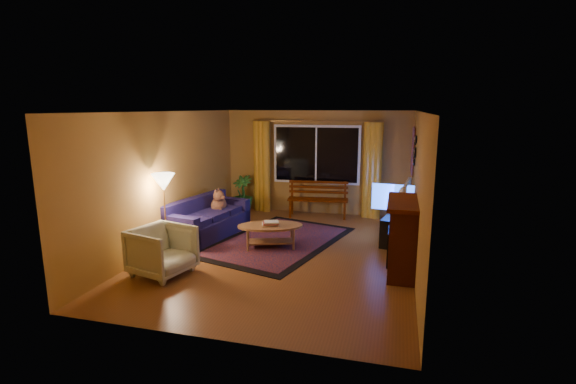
% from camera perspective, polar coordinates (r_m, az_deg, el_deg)
% --- Properties ---
extents(floor, '(4.50, 6.00, 0.02)m').
position_cam_1_polar(floor, '(7.63, -0.58, -8.26)').
color(floor, brown).
rests_on(floor, ground).
extents(ceiling, '(4.50, 6.00, 0.02)m').
position_cam_1_polar(ceiling, '(7.18, -0.63, 11.02)').
color(ceiling, white).
rests_on(ceiling, ground).
extents(wall_back, '(4.50, 0.02, 2.50)m').
position_cam_1_polar(wall_back, '(10.20, 3.92, 4.04)').
color(wall_back, '#B48135').
rests_on(wall_back, ground).
extents(wall_left, '(0.02, 6.00, 2.50)m').
position_cam_1_polar(wall_left, '(8.19, -16.03, 1.78)').
color(wall_left, '#B48135').
rests_on(wall_left, ground).
extents(wall_right, '(0.02, 6.00, 2.50)m').
position_cam_1_polar(wall_right, '(7.06, 17.37, 0.18)').
color(wall_right, '#B48135').
rests_on(wall_right, ground).
extents(window, '(2.00, 0.02, 1.30)m').
position_cam_1_polar(window, '(10.12, 3.87, 5.12)').
color(window, black).
rests_on(window, wall_back).
extents(curtain_rod, '(3.20, 0.03, 0.03)m').
position_cam_1_polar(curtain_rod, '(10.01, 3.88, 9.64)').
color(curtain_rod, '#BF8C3F').
rests_on(curtain_rod, wall_back).
extents(curtain_left, '(0.36, 0.36, 2.24)m').
position_cam_1_polar(curtain_left, '(10.44, -3.53, 3.49)').
color(curtain_left, gold).
rests_on(curtain_left, ground).
extents(curtain_right, '(0.36, 0.36, 2.24)m').
position_cam_1_polar(curtain_right, '(9.93, 11.45, 2.87)').
color(curtain_right, gold).
rests_on(curtain_right, ground).
extents(bench, '(1.45, 0.57, 0.42)m').
position_cam_1_polar(bench, '(9.95, 4.07, -2.23)').
color(bench, '#481600').
rests_on(bench, ground).
extents(potted_plant, '(0.63, 0.63, 0.91)m').
position_cam_1_polar(potted_plant, '(10.45, -6.26, -0.24)').
color(potted_plant, '#235B1E').
rests_on(potted_plant, ground).
extents(sofa, '(1.18, 2.05, 0.78)m').
position_cam_1_polar(sofa, '(8.57, -10.90, -3.45)').
color(sofa, '#1A1444').
rests_on(sofa, ground).
extents(dog, '(0.34, 0.45, 0.48)m').
position_cam_1_polar(dog, '(8.88, -9.46, -1.32)').
color(dog, brown).
rests_on(dog, sofa).
extents(armchair, '(0.94, 0.98, 0.84)m').
position_cam_1_polar(armchair, '(6.82, -16.82, -7.41)').
color(armchair, beige).
rests_on(armchair, ground).
extents(floor_lamp, '(0.29, 0.29, 1.44)m').
position_cam_1_polar(floor_lamp, '(7.66, -16.44, -2.96)').
color(floor_lamp, '#BF8C3F').
rests_on(floor_lamp, ground).
extents(rug, '(2.75, 3.56, 0.02)m').
position_cam_1_polar(rug, '(8.19, -1.41, -6.71)').
color(rug, maroon).
rests_on(rug, ground).
extents(coffee_table, '(1.54, 1.54, 0.44)m').
position_cam_1_polar(coffee_table, '(7.79, -2.43, -6.07)').
color(coffee_table, '#9E683C').
rests_on(coffee_table, ground).
extents(tv_console, '(0.69, 1.36, 0.54)m').
position_cam_1_polar(tv_console, '(8.45, 14.90, -4.69)').
color(tv_console, black).
rests_on(tv_console, ground).
extents(television, '(0.26, 1.12, 0.64)m').
position_cam_1_polar(television, '(8.31, 15.11, -0.77)').
color(television, black).
rests_on(television, tv_console).
extents(fireplace, '(0.40, 1.20, 1.10)m').
position_cam_1_polar(fireplace, '(6.83, 15.38, -6.14)').
color(fireplace, maroon).
rests_on(fireplace, ground).
extents(mirror_cluster, '(0.06, 0.60, 0.56)m').
position_cam_1_polar(mirror_cluster, '(8.26, 16.91, 5.66)').
color(mirror_cluster, black).
rests_on(mirror_cluster, wall_right).
extents(painting, '(0.04, 0.76, 0.96)m').
position_cam_1_polar(painting, '(9.42, 16.71, 5.41)').
color(painting, '#E24B22').
rests_on(painting, wall_right).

